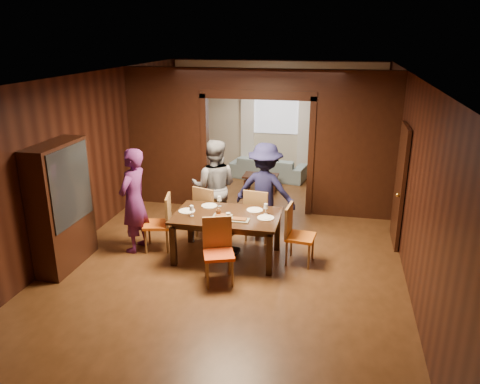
% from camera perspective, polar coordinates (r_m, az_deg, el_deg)
% --- Properties ---
extents(floor, '(9.00, 9.00, 0.00)m').
position_cam_1_polar(floor, '(8.50, 0.08, -5.81)').
color(floor, '#492B14').
rests_on(floor, ground).
extents(ceiling, '(5.50, 9.00, 0.02)m').
position_cam_1_polar(ceiling, '(7.75, 0.09, 14.05)').
color(ceiling, silver).
rests_on(ceiling, room_walls).
extents(room_walls, '(5.52, 9.01, 2.90)m').
position_cam_1_polar(room_walls, '(9.79, 2.39, 6.80)').
color(room_walls, black).
rests_on(room_walls, floor).
extents(person_purple, '(0.52, 0.70, 1.78)m').
position_cam_1_polar(person_purple, '(8.01, -12.83, -1.03)').
color(person_purple, '#531E57').
rests_on(person_purple, floor).
extents(person_grey, '(0.92, 0.75, 1.76)m').
position_cam_1_polar(person_grey, '(8.53, -3.16, 0.59)').
color(person_grey, slate).
rests_on(person_grey, floor).
extents(person_navy, '(1.20, 0.81, 1.73)m').
position_cam_1_polar(person_navy, '(8.42, 3.08, 0.24)').
color(person_navy, '#171739').
rests_on(person_navy, floor).
extents(sofa, '(2.00, 1.06, 0.56)m').
position_cam_1_polar(sofa, '(11.99, 3.49, 3.00)').
color(sofa, '#7D9AA4').
rests_on(sofa, floor).
extents(serving_bowl, '(0.32, 0.32, 0.08)m').
position_cam_1_polar(serving_bowl, '(7.65, -1.13, -2.23)').
color(serving_bowl, black).
rests_on(serving_bowl, dining_table).
extents(dining_table, '(1.71, 1.06, 0.76)m').
position_cam_1_polar(dining_table, '(7.72, -1.59, -5.41)').
color(dining_table, black).
rests_on(dining_table, floor).
extents(coffee_table, '(0.80, 0.50, 0.40)m').
position_cam_1_polar(coffee_table, '(10.98, 2.53, 1.09)').
color(coffee_table, black).
rests_on(coffee_table, floor).
extents(chair_left, '(0.53, 0.53, 0.97)m').
position_cam_1_polar(chair_left, '(8.09, -10.07, -3.71)').
color(chair_left, orange).
rests_on(chair_left, floor).
extents(chair_right, '(0.48, 0.48, 0.97)m').
position_cam_1_polar(chair_right, '(7.56, 7.38, -5.22)').
color(chair_right, orange).
rests_on(chair_right, floor).
extents(chair_far_l, '(0.56, 0.56, 0.97)m').
position_cam_1_polar(chair_far_l, '(8.51, -3.68, -2.29)').
color(chair_far_l, '#C16012').
rests_on(chair_far_l, floor).
extents(chair_far_r, '(0.49, 0.49, 0.97)m').
position_cam_1_polar(chair_far_r, '(8.37, 2.30, -2.64)').
color(chair_far_r, '#C66C12').
rests_on(chair_far_r, floor).
extents(chair_near, '(0.56, 0.56, 0.97)m').
position_cam_1_polar(chair_near, '(6.95, -2.62, -7.34)').
color(chair_near, '#DB4414').
rests_on(chair_near, floor).
extents(hutch, '(0.40, 1.20, 2.00)m').
position_cam_1_polar(hutch, '(7.76, -20.95, -1.62)').
color(hutch, black).
rests_on(hutch, floor).
extents(door_right, '(0.06, 0.90, 2.10)m').
position_cam_1_polar(door_right, '(8.51, 18.91, 0.73)').
color(door_right, black).
rests_on(door_right, floor).
extents(window_far, '(1.20, 0.03, 1.30)m').
position_cam_1_polar(window_far, '(12.25, 4.46, 10.13)').
color(window_far, silver).
rests_on(window_far, back_wall).
extents(curtain_left, '(0.35, 0.06, 2.40)m').
position_cam_1_polar(curtain_left, '(12.40, 0.92, 8.19)').
color(curtain_left, white).
rests_on(curtain_left, back_wall).
extents(curtain_right, '(0.35, 0.06, 2.40)m').
position_cam_1_polar(curtain_right, '(12.21, 7.91, 7.84)').
color(curtain_right, white).
rests_on(curtain_right, back_wall).
extents(plate_left, '(0.27, 0.27, 0.01)m').
position_cam_1_polar(plate_left, '(7.76, -6.50, -2.30)').
color(plate_left, white).
rests_on(plate_left, dining_table).
extents(plate_far_l, '(0.27, 0.27, 0.01)m').
position_cam_1_polar(plate_far_l, '(7.95, -3.75, -1.68)').
color(plate_far_l, silver).
rests_on(plate_far_l, dining_table).
extents(plate_far_r, '(0.27, 0.27, 0.01)m').
position_cam_1_polar(plate_far_r, '(7.75, 1.81, -2.21)').
color(plate_far_r, white).
rests_on(plate_far_r, dining_table).
extents(plate_right, '(0.27, 0.27, 0.01)m').
position_cam_1_polar(plate_right, '(7.44, 3.14, -3.15)').
color(plate_right, white).
rests_on(plate_right, dining_table).
extents(plate_near, '(0.27, 0.27, 0.01)m').
position_cam_1_polar(plate_near, '(7.30, -2.37, -3.59)').
color(plate_near, white).
rests_on(plate_near, dining_table).
extents(platter_a, '(0.30, 0.20, 0.04)m').
position_cam_1_polar(platter_a, '(7.49, -2.17, -2.89)').
color(platter_a, gray).
rests_on(platter_a, dining_table).
extents(platter_b, '(0.30, 0.20, 0.04)m').
position_cam_1_polar(platter_b, '(7.33, -0.07, -3.37)').
color(platter_b, gray).
rests_on(platter_b, dining_table).
extents(wineglass_left, '(0.08, 0.08, 0.18)m').
position_cam_1_polar(wineglass_left, '(7.52, -5.91, -2.30)').
color(wineglass_left, silver).
rests_on(wineglass_left, dining_table).
extents(wineglass_far, '(0.08, 0.08, 0.18)m').
position_cam_1_polar(wineglass_far, '(7.91, -2.52, -1.12)').
color(wineglass_far, white).
rests_on(wineglass_far, dining_table).
extents(wineglass_right, '(0.08, 0.08, 0.18)m').
position_cam_1_polar(wineglass_right, '(7.57, 3.16, -2.08)').
color(wineglass_right, white).
rests_on(wineglass_right, dining_table).
extents(tumbler, '(0.07, 0.07, 0.14)m').
position_cam_1_polar(tumbler, '(7.29, -1.45, -3.08)').
color(tumbler, white).
rests_on(tumbler, dining_table).
extents(condiment_jar, '(0.08, 0.08, 0.11)m').
position_cam_1_polar(condiment_jar, '(7.54, -2.65, -2.45)').
color(condiment_jar, '#522D13').
rests_on(condiment_jar, dining_table).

